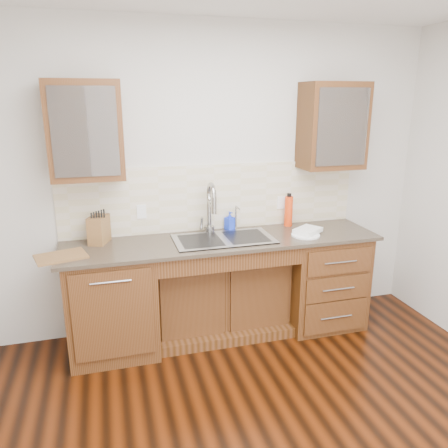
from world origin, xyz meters
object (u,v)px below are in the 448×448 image
object	(u,v)px
plate	(306,235)
cutting_board	(61,256)
soap_bottle	(230,221)
knife_block	(99,230)
water_bottle	(289,211)

from	to	relation	value
plate	cutting_board	xyz separation A→B (m)	(-2.01, 0.00, 0.00)
soap_bottle	knife_block	size ratio (longest dim) A/B	0.73
soap_bottle	water_bottle	xyz separation A→B (m)	(0.56, -0.03, 0.06)
knife_block	soap_bottle	bearing A→B (deg)	25.82
soap_bottle	knife_block	xyz separation A→B (m)	(-1.14, -0.07, 0.03)
soap_bottle	cutting_board	distance (m)	1.48
plate	water_bottle	bearing A→B (deg)	93.55
plate	knife_block	bearing A→B (deg)	170.60
plate	soap_bottle	bearing A→B (deg)	148.23
water_bottle	cutting_board	bearing A→B (deg)	-170.57
soap_bottle	plate	xyz separation A→B (m)	(0.58, -0.36, -0.08)
soap_bottle	plate	bearing A→B (deg)	-56.37
soap_bottle	plate	world-z (taller)	soap_bottle
soap_bottle	cutting_board	size ratio (longest dim) A/B	0.46
knife_block	cutting_board	bearing A→B (deg)	-113.22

